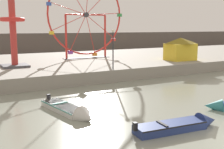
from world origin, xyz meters
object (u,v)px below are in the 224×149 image
Objects in this scene: drop_tower_red_tower at (12,13)px; motorboat_navy_blue at (183,125)px; motorboat_pale_grey at (72,111)px; carnival_booth_yellow_awning at (180,48)px; promenade_lamp_near at (113,44)px; ferris_wheel_red_frame at (86,16)px.

motorboat_navy_blue is at bearing -76.19° from drop_tower_red_tower.
motorboat_navy_blue is (4.43, -5.52, 0.05)m from motorboat_pale_grey.
motorboat_navy_blue is 1.33× the size of carnival_booth_yellow_awning.
drop_tower_red_tower reaches higher than promenade_lamp_near.
motorboat_navy_blue is at bearing -103.70° from promenade_lamp_near.
motorboat_navy_blue is 22.98m from carnival_booth_yellow_awning.
motorboat_pale_grey is 1.05× the size of motorboat_navy_blue.
carnival_booth_yellow_awning reaches higher than motorboat_pale_grey.
ferris_wheel_red_frame is (9.99, 20.04, 6.96)m from motorboat_pale_grey.
motorboat_pale_grey is at bearing -147.81° from carnival_booth_yellow_awning.
carnival_booth_yellow_awning is (20.51, -4.09, -4.26)m from drop_tower_red_tower.
drop_tower_red_tower is 21.34m from carnival_booth_yellow_awning.
ferris_wheel_red_frame is 12.15m from promenade_lamp_near.
promenade_lamp_near is (8.59, -6.97, -3.14)m from drop_tower_red_tower.
carnival_booth_yellow_awning is 12.31m from promenade_lamp_near.
ferris_wheel_red_frame is 0.81× the size of drop_tower_red_tower.
promenade_lamp_near is at bearing 82.34° from motorboat_navy_blue.
carnival_booth_yellow_awning is (15.34, 16.91, 2.60)m from motorboat_navy_blue.
motorboat_pale_grey is 22.97m from carnival_booth_yellow_awning.
promenade_lamp_near reaches higher than carnival_booth_yellow_awning.
ferris_wheel_red_frame is at bearing 143.44° from motorboat_pale_grey.
ferris_wheel_red_frame is at bearing 23.03° from drop_tower_red_tower.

